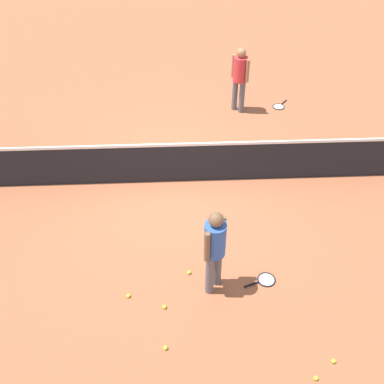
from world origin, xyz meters
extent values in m
plane|color=#9E5638|center=(0.00, 0.00, 0.00)|extent=(40.00, 40.00, 0.00)
cube|color=black|center=(0.00, 0.00, 0.46)|extent=(10.00, 0.02, 0.91)
cube|color=white|center=(0.00, 0.00, 0.94)|extent=(10.00, 0.04, 0.06)
cylinder|color=#595960|center=(0.50, -2.91, 0.42)|extent=(0.20, 0.20, 0.85)
cylinder|color=#595960|center=(0.64, -2.74, 0.42)|extent=(0.20, 0.20, 0.85)
cylinder|color=#2D59B2|center=(0.57, -2.83, 1.16)|extent=(0.48, 0.48, 0.62)
cylinder|color=brown|center=(0.44, -3.00, 1.18)|extent=(0.13, 0.13, 0.58)
cylinder|color=brown|center=(0.71, -2.66, 1.18)|extent=(0.13, 0.13, 0.58)
sphere|color=brown|center=(0.57, -2.83, 1.58)|extent=(0.32, 0.32, 0.23)
cylinder|color=#595960|center=(1.58, 2.89, 0.42)|extent=(0.20, 0.20, 0.85)
cylinder|color=#595960|center=(1.74, 2.75, 0.42)|extent=(0.20, 0.20, 0.85)
cylinder|color=red|center=(1.66, 2.82, 1.16)|extent=(0.48, 0.48, 0.62)
cylinder|color=#9E704C|center=(1.50, 2.97, 1.18)|extent=(0.13, 0.13, 0.58)
cylinder|color=#9E704C|center=(1.82, 2.67, 1.18)|extent=(0.13, 0.13, 0.58)
sphere|color=#9E704C|center=(1.66, 2.82, 1.58)|extent=(0.32, 0.32, 0.23)
torus|color=black|center=(1.50, -2.74, 0.01)|extent=(0.40, 0.40, 0.02)
cylinder|color=silver|center=(1.50, -2.74, 0.01)|extent=(0.34, 0.34, 0.00)
cylinder|color=black|center=(1.23, -2.83, 0.02)|extent=(0.27, 0.12, 0.03)
torus|color=black|center=(2.77, 2.92, 0.01)|extent=(0.44, 0.44, 0.02)
cylinder|color=silver|center=(2.77, 2.92, 0.01)|extent=(0.38, 0.38, 0.00)
cylinder|color=black|center=(2.95, 3.14, 0.02)|extent=(0.20, 0.23, 0.03)
sphere|color=#C6E033|center=(-0.84, -2.98, 0.03)|extent=(0.07, 0.07, 0.07)
sphere|color=#C6E033|center=(0.18, -2.54, 0.03)|extent=(0.07, 0.07, 0.07)
sphere|color=#C6E033|center=(-0.25, -3.23, 0.03)|extent=(0.07, 0.07, 0.07)
sphere|color=#C6E033|center=(-0.23, -3.95, 0.03)|extent=(0.07, 0.07, 0.07)
sphere|color=#C6E033|center=(1.91, -4.53, 0.03)|extent=(0.07, 0.07, 0.07)
sphere|color=#C6E033|center=(2.23, -4.28, 0.03)|extent=(0.07, 0.07, 0.07)
camera|label=1|loc=(0.00, -7.66, 6.36)|focal=43.37mm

